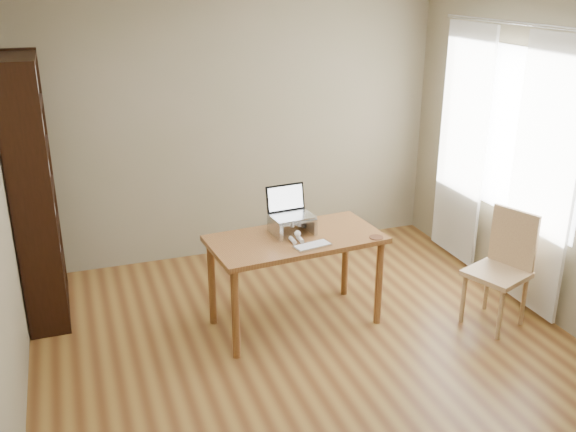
% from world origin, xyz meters
% --- Properties ---
extents(room, '(4.04, 4.54, 2.64)m').
position_xyz_m(room, '(0.03, 0.01, 1.30)').
color(room, '#5B3518').
rests_on(room, ground).
extents(bookshelf, '(0.30, 0.90, 2.10)m').
position_xyz_m(bookshelf, '(-1.83, 1.55, 1.05)').
color(bookshelf, black).
rests_on(bookshelf, ground).
extents(curtains, '(0.03, 1.90, 2.25)m').
position_xyz_m(curtains, '(1.92, 0.80, 1.17)').
color(curtains, white).
rests_on(curtains, ground).
extents(desk, '(1.38, 0.78, 0.75)m').
position_xyz_m(desk, '(0.03, 0.68, 0.65)').
color(desk, brown).
rests_on(desk, ground).
extents(laptop_stand, '(0.32, 0.25, 0.13)m').
position_xyz_m(laptop_stand, '(0.03, 0.76, 0.83)').
color(laptop_stand, silver).
rests_on(laptop_stand, desk).
extents(laptop, '(0.34, 0.29, 0.23)m').
position_xyz_m(laptop, '(0.03, 0.82, 0.94)').
color(laptop, silver).
rests_on(laptop, laptop_stand).
extents(keyboard, '(0.30, 0.17, 0.02)m').
position_xyz_m(keyboard, '(0.08, 0.46, 0.76)').
color(keyboard, silver).
rests_on(keyboard, desk).
extents(coaster, '(0.11, 0.11, 0.01)m').
position_xyz_m(coaster, '(0.60, 0.46, 0.75)').
color(coaster, '#58311E').
rests_on(coaster, desk).
extents(cat, '(0.26, 0.49, 0.16)m').
position_xyz_m(cat, '(0.00, 0.79, 0.82)').
color(cat, '#3F3A32').
rests_on(cat, desk).
extents(chair, '(0.54, 0.53, 0.93)m').
position_xyz_m(chair, '(1.58, 0.14, 0.50)').
color(chair, tan).
rests_on(chair, ground).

